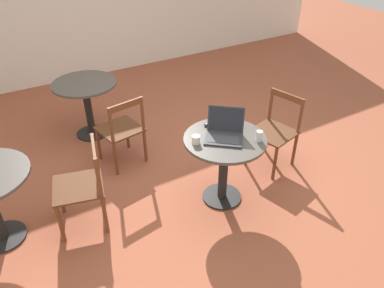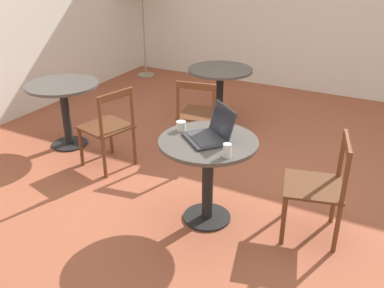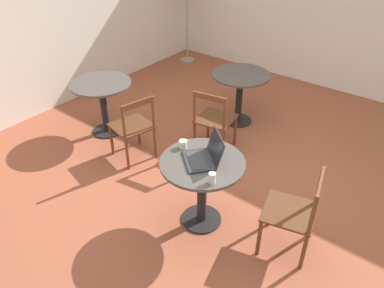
{
  "view_description": "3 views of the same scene",
  "coord_description": "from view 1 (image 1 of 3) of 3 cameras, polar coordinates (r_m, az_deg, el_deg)",
  "views": [
    {
      "loc": [
        -2.96,
        1.75,
        2.61
      ],
      "look_at": [
        -0.33,
        0.2,
        0.58
      ],
      "focal_mm": 35.0,
      "sensor_mm": 36.0,
      "label": 1
    },
    {
      "loc": [
        -3.3,
        -1.3,
        2.13
      ],
      "look_at": [
        -0.42,
        0.22,
        0.57
      ],
      "focal_mm": 40.0,
      "sensor_mm": 36.0,
      "label": 2
    },
    {
      "loc": [
        -2.79,
        -1.59,
        2.74
      ],
      "look_at": [
        -0.3,
        0.33,
        0.62
      ],
      "focal_mm": 35.0,
      "sensor_mm": 36.0,
      "label": 3
    }
  ],
  "objects": [
    {
      "name": "ground_plane",
      "position": [
        4.32,
        0.03,
        -3.66
      ],
      "size": [
        16.0,
        16.0,
        0.0
      ],
      "primitive_type": "plane",
      "color": "#9E5138"
    },
    {
      "name": "cafe_table_near",
      "position": [
        3.6,
        4.94,
        -1.4
      ],
      "size": [
        0.78,
        0.78,
        0.73
      ],
      "color": "black",
      "rests_on": "ground_plane"
    },
    {
      "name": "cafe_table_mid",
      "position": [
        4.84,
        -15.84,
        7.16
      ],
      "size": [
        0.78,
        0.78,
        0.73
      ],
      "color": "black",
      "rests_on": "ground_plane"
    },
    {
      "name": "chair_near_front",
      "position": [
        4.27,
        12.55,
        1.93
      ],
      "size": [
        0.53,
        0.53,
        0.84
      ],
      "color": "brown",
      "rests_on": "ground_plane"
    },
    {
      "name": "chair_mid_left",
      "position": [
        4.25,
        -10.66,
        2.06
      ],
      "size": [
        0.51,
        0.51,
        0.84
      ],
      "color": "brown",
      "rests_on": "ground_plane"
    },
    {
      "name": "chair_far_front",
      "position": [
        3.54,
        -16.29,
        -6.15
      ],
      "size": [
        0.53,
        0.53,
        0.84
      ],
      "color": "brown",
      "rests_on": "ground_plane"
    },
    {
      "name": "laptop",
      "position": [
        3.49,
        4.96,
        1.77
      ],
      "size": [
        0.46,
        0.47,
        0.26
      ],
      "color": "#2D2D33",
      "rests_on": "cafe_table_near"
    },
    {
      "name": "mouse",
      "position": [
        3.68,
        2.49,
        3.03
      ],
      "size": [
        0.06,
        0.1,
        0.03
      ],
      "color": "#2D2D33",
      "rests_on": "cafe_table_near"
    },
    {
      "name": "mug",
      "position": [
        3.4,
        0.57,
        0.7
      ],
      "size": [
        0.11,
        0.08,
        0.08
      ],
      "color": "silver",
      "rests_on": "cafe_table_near"
    },
    {
      "name": "drinking_glass",
      "position": [
        3.48,
        10.21,
        1.2
      ],
      "size": [
        0.06,
        0.06,
        0.1
      ],
      "color": "silver",
      "rests_on": "cafe_table_near"
    }
  ]
}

